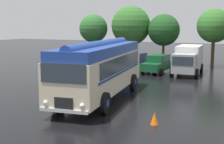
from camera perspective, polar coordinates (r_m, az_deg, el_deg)
ground_plane at (r=18.98m, az=-3.89°, el=-4.77°), size 120.00×120.00×0.00m
vintage_bus at (r=18.53m, az=-2.08°, el=0.88°), size 4.06×10.35×3.49m
car_near_left at (r=30.49m, az=4.22°, el=1.95°), size 2.21×4.32×1.66m
car_mid_left at (r=28.95m, az=8.39°, el=1.52°), size 2.21×4.32×1.66m
box_van at (r=28.78m, az=13.77°, el=2.35°), size 2.67×5.90×2.50m
tree_far_left at (r=37.61m, az=-3.55°, el=7.97°), size 3.37×3.37×5.63m
tree_left_of_centre at (r=36.54m, az=3.53°, el=8.56°), size 4.52×4.52×6.55m
tree_centre at (r=35.44m, az=9.27°, el=7.50°), size 3.54×3.54×5.57m
tree_right_of_centre at (r=33.84m, az=18.09°, el=7.98°), size 3.46×3.46×6.01m
traffic_cone at (r=14.11m, az=7.76°, el=-8.42°), size 0.36×0.36×0.55m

